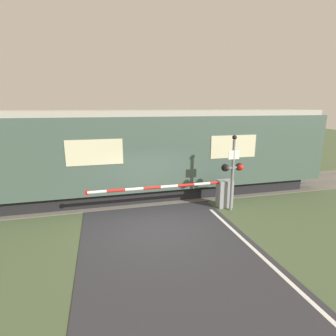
{
  "coord_description": "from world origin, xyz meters",
  "views": [
    {
      "loc": [
        -1.84,
        -8.3,
        4.15
      ],
      "look_at": [
        0.79,
        1.81,
        1.69
      ],
      "focal_mm": 28.0,
      "sensor_mm": 36.0,
      "label": 1
    }
  ],
  "objects": [
    {
      "name": "ground_plane",
      "position": [
        0.0,
        0.0,
        0.0
      ],
      "size": [
        80.0,
        80.0,
        0.0
      ],
      "primitive_type": "plane",
      "color": "#475638"
    },
    {
      "name": "track_bed",
      "position": [
        0.0,
        3.6,
        0.02
      ],
      "size": [
        36.0,
        3.2,
        0.13
      ],
      "color": "#666056",
      "rests_on": "ground_plane"
    },
    {
      "name": "train",
      "position": [
        -2.08,
        3.6,
        2.04
      ],
      "size": [
        21.69,
        2.95,
        3.98
      ],
      "color": "black",
      "rests_on": "ground_plane"
    },
    {
      "name": "crossing_barrier",
      "position": [
        2.59,
        1.21,
        0.68
      ],
      "size": [
        5.9,
        0.44,
        1.19
      ],
      "color": "gray",
      "rests_on": "ground_plane"
    },
    {
      "name": "signal_post",
      "position": [
        3.19,
        0.82,
        1.75
      ],
      "size": [
        0.91,
        0.26,
        3.07
      ],
      "color": "gray",
      "rests_on": "ground_plane"
    }
  ]
}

